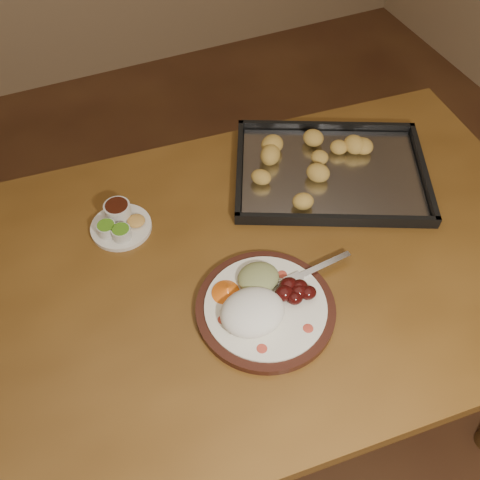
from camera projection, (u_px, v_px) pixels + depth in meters
name	position (u px, v px, depth m)	size (l,w,h in m)	color
ground	(204.00, 401.00, 1.78)	(4.00, 4.00, 0.00)	brown
dining_table	(245.00, 289.00, 1.27)	(1.57, 1.01, 0.75)	brown
dinner_plate	(262.00, 305.00, 1.11)	(0.38, 0.29, 0.07)	#33150E
condiment_saucer	(119.00, 223.00, 1.26)	(0.14, 0.14, 0.05)	silver
baking_tray	(331.00, 171.00, 1.37)	(0.59, 0.53, 0.05)	black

